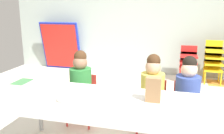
% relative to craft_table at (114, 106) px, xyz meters
% --- Properties ---
extents(ground_plane, '(6.29, 5.32, 0.02)m').
position_rel_craft_table_xyz_m(ground_plane, '(-0.03, 0.60, -0.57)').
color(ground_plane, silver).
extents(back_wall, '(6.29, 0.10, 2.78)m').
position_rel_craft_table_xyz_m(back_wall, '(-0.04, 3.27, 0.83)').
color(back_wall, '#B2C1B7').
rests_on(back_wall, ground_plane).
extents(craft_table, '(2.13, 0.84, 0.60)m').
position_rel_craft_table_xyz_m(craft_table, '(0.00, 0.00, 0.00)').
color(craft_table, white).
rests_on(craft_table, ground_plane).
extents(seated_child_near_camera, '(0.32, 0.32, 0.92)m').
position_rel_craft_table_xyz_m(seated_child_near_camera, '(-0.59, 0.65, -0.01)').
color(seated_child_near_camera, red).
rests_on(seated_child_near_camera, ground_plane).
extents(seated_child_middle_seat, '(0.32, 0.32, 0.92)m').
position_rel_craft_table_xyz_m(seated_child_middle_seat, '(0.27, 0.65, -0.01)').
color(seated_child_middle_seat, red).
rests_on(seated_child_middle_seat, ground_plane).
extents(seated_child_far_right, '(0.33, 0.33, 0.92)m').
position_rel_craft_table_xyz_m(seated_child_far_right, '(0.64, 0.65, -0.01)').
color(seated_child_far_right, red).
rests_on(seated_child_far_right, ground_plane).
extents(kid_chair_red_stack, '(0.32, 0.30, 0.68)m').
position_rel_craft_table_xyz_m(kid_chair_red_stack, '(0.72, 2.88, -0.17)').
color(kid_chair_red_stack, red).
rests_on(kid_chair_red_stack, ground_plane).
extents(kid_chair_yellow_stack, '(0.32, 0.30, 0.80)m').
position_rel_craft_table_xyz_m(kid_chair_yellow_stack, '(1.17, 2.88, -0.10)').
color(kid_chair_yellow_stack, yellow).
rests_on(kid_chair_yellow_stack, ground_plane).
extents(folded_activity_table, '(0.90, 0.29, 1.09)m').
position_rel_craft_table_xyz_m(folded_activity_table, '(-2.07, 3.07, -0.02)').
color(folded_activity_table, '#1E33BF').
rests_on(folded_activity_table, ground_plane).
extents(paper_bag_brown, '(0.13, 0.09, 0.22)m').
position_rel_craft_table_xyz_m(paper_bag_brown, '(0.33, 0.10, 0.15)').
color(paper_bag_brown, '#9E754C').
rests_on(paper_bag_brown, craft_table).
extents(paper_plate_near_edge, '(0.18, 0.18, 0.01)m').
position_rel_craft_table_xyz_m(paper_plate_near_edge, '(-0.44, -0.12, 0.05)').
color(paper_plate_near_edge, white).
rests_on(paper_plate_near_edge, craft_table).
extents(donut_powdered_on_plate, '(0.12, 0.12, 0.04)m').
position_rel_craft_table_xyz_m(donut_powdered_on_plate, '(-0.44, -0.12, 0.07)').
color(donut_powdered_on_plate, white).
rests_on(donut_powdered_on_plate, craft_table).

